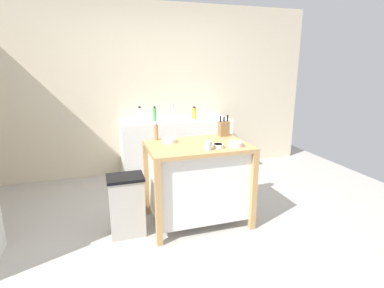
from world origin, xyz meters
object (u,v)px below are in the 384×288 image
Objects in this scene: knife_block at (224,128)px; bowl_ceramic_small at (235,144)px; drinking_cup at (208,146)px; kitchen_island at (198,179)px; trash_bin at (127,205)px; bottle_dish_soap at (155,114)px; pepper_grinder at (156,132)px; bottle_hand_soap at (140,114)px; bowl_stoneware_deep at (169,140)px; sink_faucet at (173,111)px; bowl_ceramic_wide at (218,146)px; bottle_spray_cleaner at (194,113)px.

knife_block is 1.61× the size of bowl_ceramic_small.
kitchen_island is at bearing 95.43° from drinking_cup.
trash_bin is at bearing 171.79° from bowl_ceramic_small.
bottle_dish_soap reaches higher than trash_bin.
bottle_hand_soap is (-0.01, 1.21, 0.01)m from pepper_grinder.
kitchen_island is 0.52m from bowl_stoneware_deep.
sink_faucet reaches higher than trash_bin.
kitchen_island is 0.48m from bowl_ceramic_wide.
drinking_cup is (0.02, -0.25, 0.43)m from kitchen_island.
sink_faucet is at bearing 11.30° from bottle_hand_soap.
drinking_cup reaches higher than bowl_ceramic_wide.
bowl_stoneware_deep reaches higher than bowl_ceramic_wide.
trash_bin is at bearing -165.61° from knife_block.
pepper_grinder is (-0.72, 0.50, 0.07)m from bowl_ceramic_small.
bowl_ceramic_wide is 1.67m from bottle_spray_cleaner.
pepper_grinder is at bearing 177.00° from knife_block.
kitchen_island reaches higher than trash_bin.
sink_faucet is 0.54m from bottle_hand_soap.
bowl_stoneware_deep is 0.20m from pepper_grinder.
sink_faucet is at bearing 96.23° from bowl_ceramic_small.
bowl_ceramic_small is 1.65m from bottle_spray_cleaner.
drinking_cup is at bearing -83.33° from bottle_dish_soap.
bowl_ceramic_wide is 1.10m from trash_bin.
pepper_grinder reaches higher than trash_bin.
pepper_grinder reaches higher than bowl_ceramic_small.
trash_bin is 2.89× the size of bottle_hand_soap.
knife_block is (0.41, 0.27, 0.48)m from kitchen_island.
bowl_ceramic_small is at bearing -8.21° from trash_bin.
bottle_hand_soap and bottle_dish_soap have the same top height.
kitchen_island is 1.56m from bottle_dish_soap.
drinking_cup is at bearing -103.43° from bottle_spray_cleaner.
kitchen_island is 4.81× the size of sink_faucet.
knife_block is 1.23× the size of pepper_grinder.
trash_bin is at bearing -138.59° from pepper_grinder.
bottle_spray_cleaner is 0.82m from bottle_hand_soap.
sink_faucet is at bearing 86.39° from drinking_cup.
knife_block is at bearing -3.00° from pepper_grinder.
bowl_ceramic_wide is at bearing -53.18° from kitchen_island.
bottle_dish_soap is at bearing 96.67° from drinking_cup.
bottle_dish_soap reaches higher than kitchen_island.
drinking_cup is (0.29, -0.41, 0.02)m from bowl_stoneware_deep.
bowl_ceramic_small is 1.69× the size of drinking_cup.
kitchen_island is at bearing 150.03° from bowl_ceramic_small.
sink_faucet is 1.01× the size of bottle_hand_soap.
pepper_grinder reaches higher than bottle_spray_cleaner.
bowl_stoneware_deep is (-0.27, 0.16, 0.41)m from kitchen_island.
sink_faucet is at bearing 147.79° from bottle_spray_cleaner.
kitchen_island is at bearing -146.97° from knife_block.
sink_faucet reaches higher than drinking_cup.
knife_block is 2.17× the size of bowl_ceramic_wide.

